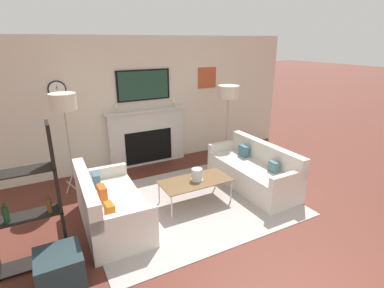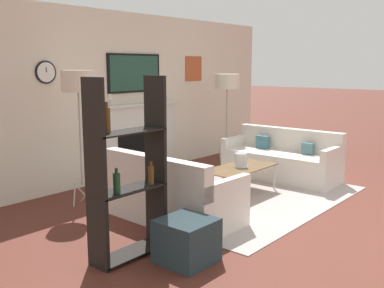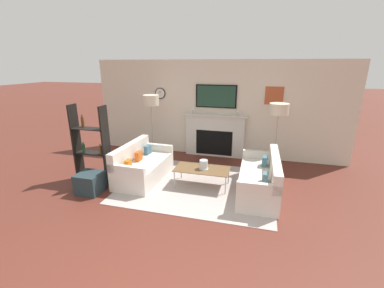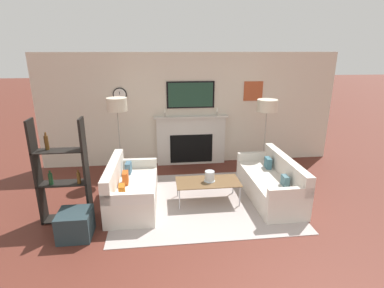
{
  "view_description": "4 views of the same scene",
  "coord_description": "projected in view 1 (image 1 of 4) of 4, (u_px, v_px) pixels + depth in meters",
  "views": [
    {
      "loc": [
        -2.08,
        -0.89,
        2.61
      ],
      "look_at": [
        0.11,
        3.18,
        1.0
      ],
      "focal_mm": 28.0,
      "sensor_mm": 36.0,
      "label": 1
    },
    {
      "loc": [
        -5.16,
        -0.5,
        1.85
      ],
      "look_at": [
        -0.34,
        3.56,
        0.74
      ],
      "focal_mm": 42.0,
      "sensor_mm": 36.0,
      "label": 2
    },
    {
      "loc": [
        1.22,
        -2.01,
        2.59
      ],
      "look_at": [
        -0.2,
        3.28,
        0.87
      ],
      "focal_mm": 24.0,
      "sensor_mm": 36.0,
      "label": 3
    },
    {
      "loc": [
        -0.79,
        -2.01,
        2.76
      ],
      "look_at": [
        -0.13,
        3.72,
        0.93
      ],
      "focal_mm": 28.0,
      "sensor_mm": 36.0,
      "label": 4
    }
  ],
  "objects": [
    {
      "name": "shelf_unit",
      "position": [
        23.0,
        204.0,
        3.41
      ],
      "size": [
        0.8,
        0.28,
        1.75
      ],
      "color": "black",
      "rests_on": "ground_plane"
    },
    {
      "name": "hurricane_candle",
      "position": [
        197.0,
        175.0,
        4.95
      ],
      "size": [
        0.21,
        0.21,
        0.2
      ],
      "color": "silver",
      "rests_on": "coffee_table"
    },
    {
      "name": "floor_lamp_left",
      "position": [
        63.0,
        103.0,
        4.91
      ],
      "size": [
        0.43,
        0.43,
        1.8
      ],
      "color": "#9E998E",
      "rests_on": "ground_plane"
    },
    {
      "name": "fireplace_wall",
      "position": [
        145.0,
        109.0,
        6.39
      ],
      "size": [
        7.2,
        0.28,
        2.7
      ],
      "color": "beige",
      "rests_on": "ground_plane"
    },
    {
      "name": "couch_right",
      "position": [
        254.0,
        172.0,
        5.55
      ],
      "size": [
        0.79,
        1.87,
        0.81
      ],
      "color": "silver",
      "rests_on": "ground_plane"
    },
    {
      "name": "area_rug",
      "position": [
        190.0,
        203.0,
        5.05
      ],
      "size": [
        3.28,
        2.57,
        0.01
      ],
      "color": "#AC9F9A",
      "rests_on": "ground_plane"
    },
    {
      "name": "couch_left",
      "position": [
        109.0,
        208.0,
        4.36
      ],
      "size": [
        0.87,
        1.65,
        0.83
      ],
      "color": "silver",
      "rests_on": "ground_plane"
    },
    {
      "name": "ottoman",
      "position": [
        60.0,
        269.0,
        3.3
      ],
      "size": [
        0.49,
        0.49,
        0.42
      ],
      "color": "#243438",
      "rests_on": "ground_plane"
    },
    {
      "name": "floor_lamp_right",
      "position": [
        228.0,
        93.0,
        6.41
      ],
      "size": [
        0.46,
        0.46,
        1.7
      ],
      "color": "#9E998E",
      "rests_on": "ground_plane"
    },
    {
      "name": "coffee_table",
      "position": [
        195.0,
        182.0,
        4.96
      ],
      "size": [
        1.19,
        0.59,
        0.41
      ],
      "color": "brown",
      "rests_on": "ground_plane"
    }
  ]
}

